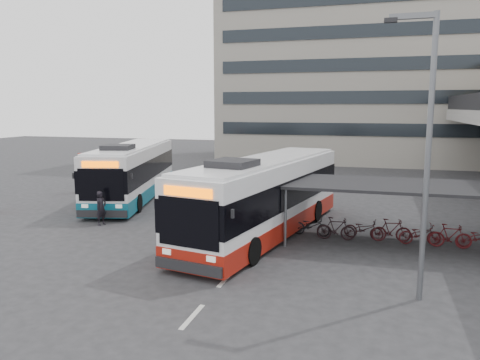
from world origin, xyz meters
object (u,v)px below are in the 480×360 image
(bus_teal, at_px, (133,172))
(pedestrian, at_px, (101,208))
(bus_main, at_px, (265,197))
(lamp_post, at_px, (425,142))

(bus_teal, distance_m, pedestrian, 6.76)
(bus_main, xyz_separation_m, lamp_post, (6.00, -5.77, 3.01))
(bus_main, bearing_deg, pedestrian, -165.14)
(pedestrian, bearing_deg, bus_teal, 29.42)
(bus_teal, bearing_deg, pedestrian, -88.69)
(bus_teal, height_order, lamp_post, lamp_post)
(bus_main, height_order, lamp_post, lamp_post)
(bus_main, relative_size, lamp_post, 1.55)
(bus_teal, xyz_separation_m, pedestrian, (1.80, -6.46, -0.85))
(bus_main, xyz_separation_m, pedestrian, (-8.07, -0.58, -0.88))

